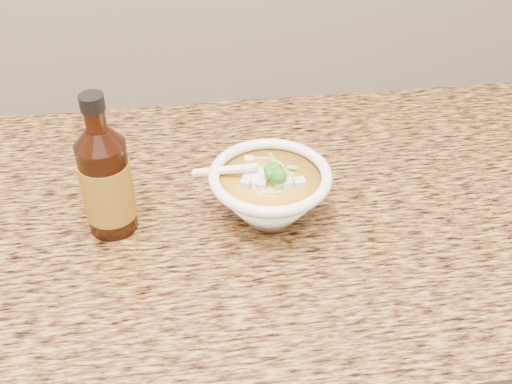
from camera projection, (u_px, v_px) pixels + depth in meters
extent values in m
cube|color=olive|center=(119.00, 227.00, 0.94)|extent=(4.00, 0.68, 0.04)
cylinder|color=white|center=(270.00, 213.00, 0.93)|extent=(0.07, 0.07, 0.01)
torus|color=white|center=(270.00, 176.00, 0.89)|extent=(0.17, 0.17, 0.02)
torus|color=beige|center=(281.00, 185.00, 0.88)|extent=(0.10, 0.10, 0.00)
torus|color=beige|center=(279.00, 176.00, 0.90)|extent=(0.09, 0.09, 0.00)
torus|color=beige|center=(279.00, 186.00, 0.89)|extent=(0.10, 0.10, 0.00)
torus|color=beige|center=(276.00, 179.00, 0.90)|extent=(0.11, 0.11, 0.00)
torus|color=beige|center=(267.00, 179.00, 0.90)|extent=(0.09, 0.09, 0.00)
torus|color=beige|center=(264.00, 183.00, 0.90)|extent=(0.09, 0.09, 0.00)
torus|color=beige|center=(274.00, 183.00, 0.90)|extent=(0.09, 0.09, 0.00)
torus|color=beige|center=(261.00, 185.00, 0.90)|extent=(0.11, 0.11, 0.00)
torus|color=beige|center=(281.00, 187.00, 0.90)|extent=(0.10, 0.10, 0.00)
cube|color=silver|center=(263.00, 195.00, 0.86)|extent=(0.02, 0.02, 0.01)
cube|color=silver|center=(275.00, 189.00, 0.87)|extent=(0.01, 0.01, 0.01)
cube|color=silver|center=(266.00, 186.00, 0.87)|extent=(0.02, 0.02, 0.01)
cube|color=silver|center=(261.00, 188.00, 0.87)|extent=(0.02, 0.02, 0.01)
cube|color=silver|center=(293.00, 192.00, 0.86)|extent=(0.02, 0.02, 0.01)
cube|color=silver|center=(257.00, 177.00, 0.89)|extent=(0.01, 0.01, 0.01)
ellipsoid|color=#196014|center=(275.00, 173.00, 0.88)|extent=(0.03, 0.03, 0.03)
cylinder|color=#64CC4E|center=(253.00, 190.00, 0.87)|extent=(0.02, 0.01, 0.01)
cylinder|color=#64CC4E|center=(279.00, 190.00, 0.87)|extent=(0.02, 0.02, 0.01)
cylinder|color=#64CC4E|center=(297.00, 178.00, 0.89)|extent=(0.02, 0.02, 0.01)
cylinder|color=#64CC4E|center=(289.00, 199.00, 0.85)|extent=(0.01, 0.02, 0.01)
ellipsoid|color=white|center=(256.00, 176.00, 0.89)|extent=(0.04, 0.04, 0.01)
cube|color=white|center=(225.00, 170.00, 0.89)|extent=(0.09, 0.04, 0.02)
cylinder|color=#331207|center=(107.00, 187.00, 0.87)|extent=(0.08, 0.08, 0.14)
cylinder|color=#331207|center=(95.00, 120.00, 0.80)|extent=(0.03, 0.03, 0.03)
cylinder|color=black|center=(92.00, 102.00, 0.79)|extent=(0.04, 0.04, 0.02)
cylinder|color=red|center=(108.00, 189.00, 0.87)|extent=(0.08, 0.08, 0.09)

